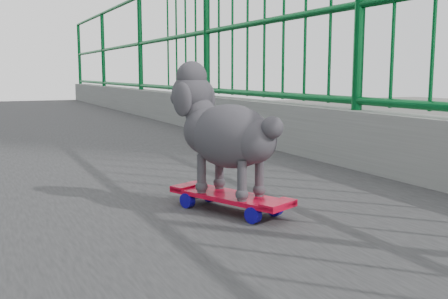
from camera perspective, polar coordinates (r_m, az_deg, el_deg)
skateboard at (r=1.89m, az=0.66°, el=-5.36°), size 0.32×0.50×0.06m
poodle at (r=1.86m, az=0.02°, el=2.18°), size 0.33×0.48×0.43m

